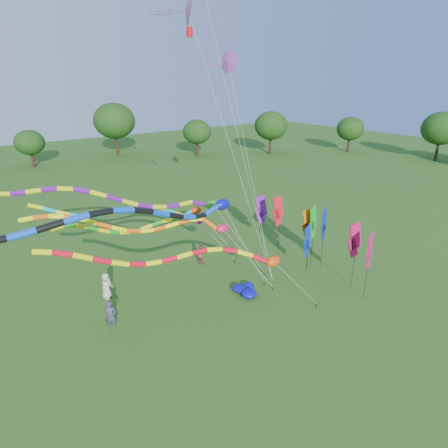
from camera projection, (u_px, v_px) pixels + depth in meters
ground at (289, 325)px, 21.73m from camera, size 160.00×160.00×0.00m
tree_ring at (200, 249)px, 18.95m from camera, size 119.44×117.73×9.56m
tube_kite_red at (195, 258)px, 20.13m from camera, size 14.08×5.36×6.60m
tube_kite_orange at (156, 225)px, 21.52m from camera, size 13.27×5.24×7.39m
tube_kite_purple at (138, 200)px, 23.12m from camera, size 14.73×6.84×8.22m
tube_kite_blue at (145, 216)px, 16.76m from camera, size 17.23×2.63×9.43m
tube_kite_cyan at (142, 211)px, 24.84m from camera, size 13.42×2.78×7.04m
tube_kite_green at (154, 224)px, 23.34m from camera, size 12.46×1.05×6.78m
delta_kite_high_a at (187, 9)px, 19.98m from camera, size 6.54×4.26×17.88m
delta_kite_high_c at (228, 62)px, 27.21m from camera, size 3.09×8.26×16.08m
banner_pole_orange at (308, 225)px, 27.17m from camera, size 1.14×0.40×4.72m
banner_pole_magenta_a at (369, 252)px, 22.98m from camera, size 1.13×0.43×4.72m
banner_pole_blue_a at (307, 241)px, 26.40m from camera, size 1.13×0.44×3.91m
banner_pole_blue_b at (324, 225)px, 26.86m from camera, size 1.10×0.53×4.83m
banner_pole_green at (313, 223)px, 26.66m from camera, size 1.14×0.38×5.06m
banner_pole_red at (278, 211)px, 28.57m from camera, size 1.16×0.19×5.17m
banner_pole_violet at (261, 210)px, 31.24m from camera, size 1.13×0.43×4.42m
banner_pole_magenta_b at (354, 241)px, 24.25m from camera, size 1.15×0.30×4.85m
blue_nylon_heap at (244, 289)px, 25.02m from camera, size 1.80×1.55×0.50m
person_a at (106, 286)px, 24.20m from camera, size 1.02×0.93×1.74m
person_b at (111, 316)px, 21.04m from camera, size 0.80×0.73×1.84m
person_c at (201, 254)px, 28.77m from camera, size 0.85×0.92×1.53m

